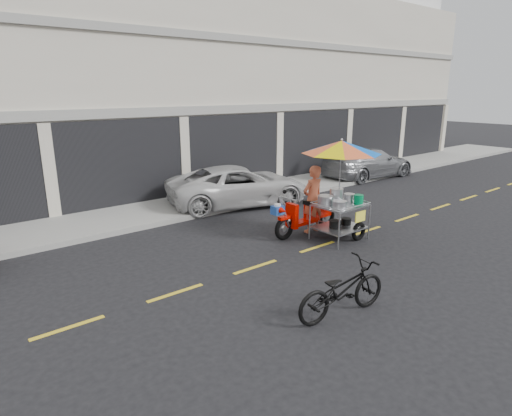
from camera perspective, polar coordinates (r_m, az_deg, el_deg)
ground at (r=10.88m, az=8.19°, el=-5.16°), size 90.00×90.00×0.00m
sidewalk at (r=14.95m, az=-7.36°, el=0.92°), size 45.00×3.00×0.15m
shophouse_block at (r=20.29m, az=-8.65°, el=16.57°), size 36.00×8.11×10.40m
centerline at (r=10.88m, az=8.19°, el=-5.14°), size 42.00×0.10×0.01m
white_pickup at (r=14.50m, az=-2.31°, el=3.00°), size 5.23×3.41×1.34m
silver_pickup at (r=19.74m, az=14.72°, el=5.89°), size 4.76×2.19×1.35m
near_bicycle at (r=7.64m, az=11.41°, el=-10.62°), size 1.95×0.89×0.99m
food_vendor_rig at (r=11.30m, az=9.84°, el=4.30°), size 2.61×2.08×2.64m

